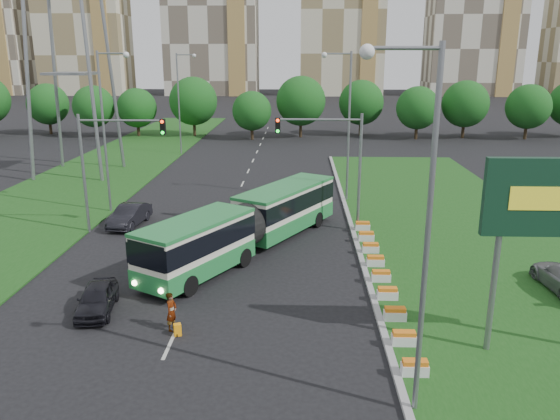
{
  "coord_description": "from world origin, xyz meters",
  "views": [
    {
      "loc": [
        2.32,
        -26.07,
        11.56
      ],
      "look_at": [
        1.2,
        5.76,
        2.6
      ],
      "focal_mm": 35.0,
      "sensor_mm": 36.0,
      "label": 1
    }
  ],
  "objects_px": {
    "pedestrian": "(171,311)",
    "traffic_mast_left": "(106,155)",
    "car_left_near": "(97,298)",
    "traffic_mast_median": "(336,154)",
    "articulated_bus": "(244,223)",
    "car_left_far": "(130,215)",
    "shopping_trolley": "(178,330)"
  },
  "relations": [
    {
      "from": "traffic_mast_median",
      "to": "shopping_trolley",
      "type": "relative_size",
      "value": 15.1
    },
    {
      "from": "traffic_mast_median",
      "to": "pedestrian",
      "type": "height_order",
      "value": "traffic_mast_median"
    },
    {
      "from": "car_left_far",
      "to": "pedestrian",
      "type": "bearing_deg",
      "value": -59.44
    },
    {
      "from": "traffic_mast_left",
      "to": "shopping_trolley",
      "type": "xyz_separation_m",
      "value": [
        7.55,
        -14.1,
        -5.09
      ]
    },
    {
      "from": "traffic_mast_left",
      "to": "car_left_near",
      "type": "distance_m",
      "value": 13.24
    },
    {
      "from": "pedestrian",
      "to": "shopping_trolley",
      "type": "bearing_deg",
      "value": -129.58
    },
    {
      "from": "traffic_mast_median",
      "to": "car_left_near",
      "type": "relative_size",
      "value": 2.06
    },
    {
      "from": "traffic_mast_left",
      "to": "shopping_trolley",
      "type": "bearing_deg",
      "value": -61.83
    },
    {
      "from": "articulated_bus",
      "to": "car_left_near",
      "type": "distance_m",
      "value": 10.67
    },
    {
      "from": "articulated_bus",
      "to": "pedestrian",
      "type": "xyz_separation_m",
      "value": [
        -2.13,
        -10.38,
        -0.87
      ]
    },
    {
      "from": "articulated_bus",
      "to": "shopping_trolley",
      "type": "distance_m",
      "value": 11.12
    },
    {
      "from": "car_left_near",
      "to": "car_left_far",
      "type": "relative_size",
      "value": 0.85
    },
    {
      "from": "car_left_far",
      "to": "traffic_mast_left",
      "type": "bearing_deg",
      "value": -107.47
    },
    {
      "from": "traffic_mast_median",
      "to": "car_left_near",
      "type": "distance_m",
      "value": 18.17
    },
    {
      "from": "pedestrian",
      "to": "traffic_mast_left",
      "type": "bearing_deg",
      "value": 43.94
    },
    {
      "from": "car_left_near",
      "to": "car_left_far",
      "type": "xyz_separation_m",
      "value": [
        -2.56,
        13.52,
        0.09
      ]
    },
    {
      "from": "articulated_bus",
      "to": "shopping_trolley",
      "type": "xyz_separation_m",
      "value": [
        -1.79,
        -10.88,
        -1.48
      ]
    },
    {
      "from": "articulated_bus",
      "to": "traffic_mast_median",
      "type": "bearing_deg",
      "value": 65.88
    },
    {
      "from": "traffic_mast_left",
      "to": "articulated_bus",
      "type": "xyz_separation_m",
      "value": [
        9.34,
        -3.22,
        -3.61
      ]
    },
    {
      "from": "traffic_mast_median",
      "to": "car_left_far",
      "type": "distance_m",
      "value": 15.15
    },
    {
      "from": "car_left_near",
      "to": "pedestrian",
      "type": "relative_size",
      "value": 2.22
    },
    {
      "from": "car_left_near",
      "to": "pedestrian",
      "type": "distance_m",
      "value": 4.26
    },
    {
      "from": "articulated_bus",
      "to": "car_left_far",
      "type": "relative_size",
      "value": 3.8
    },
    {
      "from": "car_left_near",
      "to": "traffic_mast_median",
      "type": "bearing_deg",
      "value": 38.86
    },
    {
      "from": "traffic_mast_left",
      "to": "car_left_far",
      "type": "distance_m",
      "value": 4.92
    },
    {
      "from": "traffic_mast_left",
      "to": "pedestrian",
      "type": "bearing_deg",
      "value": -62.08
    },
    {
      "from": "car_left_far",
      "to": "pedestrian",
      "type": "xyz_separation_m",
      "value": [
        6.47,
        -15.17,
        0.12
      ]
    },
    {
      "from": "pedestrian",
      "to": "car_left_near",
      "type": "bearing_deg",
      "value": 83.09
    },
    {
      "from": "car_left_near",
      "to": "pedestrian",
      "type": "xyz_separation_m",
      "value": [
        3.92,
        -1.66,
        0.21
      ]
    },
    {
      "from": "car_left_far",
      "to": "traffic_mast_median",
      "type": "bearing_deg",
      "value": 5.16
    },
    {
      "from": "car_left_near",
      "to": "shopping_trolley",
      "type": "distance_m",
      "value": 4.79
    },
    {
      "from": "car_left_far",
      "to": "pedestrian",
      "type": "height_order",
      "value": "pedestrian"
    }
  ]
}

